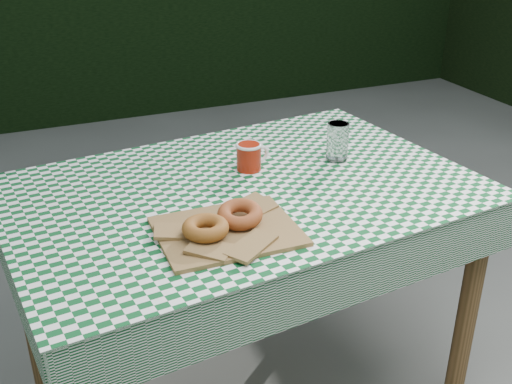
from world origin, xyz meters
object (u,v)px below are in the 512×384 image
Objects in this scene: drinking_glass at (337,142)px; table at (244,299)px; coffee_mug at (249,157)px; paper_bag at (227,230)px.

table is at bearing -168.53° from drinking_glass.
drinking_glass is (0.34, 0.07, 0.44)m from table.
coffee_mug is (0.06, 0.10, 0.42)m from table.
drinking_glass is at bearing 4.85° from table.
drinking_glass reaches higher than paper_bag.
paper_bag is 2.80× the size of drinking_glass.
table is at bearing -131.24° from coffee_mug.
coffee_mug reaches higher than paper_bag.
paper_bag is 2.31× the size of coffee_mug.
paper_bag is (-0.13, -0.23, 0.39)m from table.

